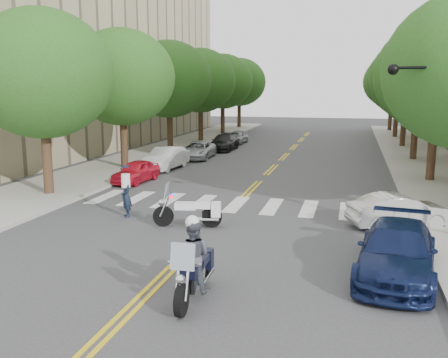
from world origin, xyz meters
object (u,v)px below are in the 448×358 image
(motorcycle_police, at_px, (193,261))
(convertible, at_px, (400,211))
(motorcycle_parked, at_px, (193,212))
(sedan_blue, at_px, (397,251))
(officer_standing, at_px, (126,196))

(motorcycle_police, relative_size, convertible, 0.68)
(motorcycle_parked, height_order, sedan_blue, motorcycle_parked)
(motorcycle_parked, distance_m, officer_standing, 3.03)
(motorcycle_police, bearing_deg, motorcycle_parked, -74.37)
(officer_standing, distance_m, convertible, 10.22)
(convertible, bearing_deg, motorcycle_police, 122.21)
(officer_standing, relative_size, convertible, 0.44)
(motorcycle_police, xyz_separation_m, motorcycle_parked, (-1.91, 5.90, -0.35))
(motorcycle_police, bearing_deg, convertible, -127.02)
(motorcycle_police, distance_m, convertible, 9.32)
(motorcycle_police, relative_size, sedan_blue, 0.53)
(officer_standing, bearing_deg, motorcycle_parked, 35.83)
(officer_standing, relative_size, sedan_blue, 0.34)
(motorcycle_police, height_order, officer_standing, motorcycle_police)
(convertible, height_order, sedan_blue, sedan_blue)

